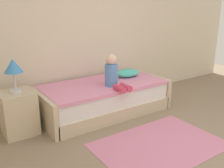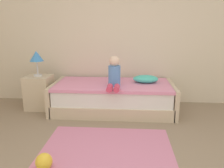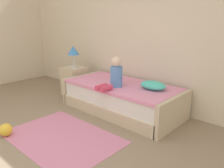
% 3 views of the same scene
% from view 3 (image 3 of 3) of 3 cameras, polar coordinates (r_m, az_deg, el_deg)
% --- Properties ---
extents(ground_plane, '(9.20, 9.20, 0.00)m').
position_cam_3_polar(ground_plane, '(2.90, -22.45, -18.34)').
color(ground_plane, gray).
extents(wall_rear, '(7.20, 0.10, 2.90)m').
position_cam_3_polar(wall_rear, '(4.18, 9.94, 13.90)').
color(wall_rear, beige).
rests_on(wall_rear, ground).
extents(bed, '(2.11, 1.00, 0.50)m').
position_cam_3_polar(bed, '(4.02, 2.41, -3.45)').
color(bed, beige).
rests_on(bed, ground).
extents(nightstand, '(0.44, 0.44, 0.60)m').
position_cam_3_polar(nightstand, '(4.96, -9.35, 0.74)').
color(nightstand, beige).
rests_on(nightstand, ground).
extents(table_lamp, '(0.24, 0.24, 0.45)m').
position_cam_3_polar(table_lamp, '(4.84, -9.69, 8.03)').
color(table_lamp, silver).
rests_on(table_lamp, nightstand).
extents(child_figure, '(0.20, 0.51, 0.50)m').
position_cam_3_polar(child_figure, '(3.71, 0.62, 2.27)').
color(child_figure, '#598CD1').
rests_on(child_figure, bed).
extents(pillow, '(0.44, 0.30, 0.13)m').
position_cam_3_polar(pillow, '(3.69, 10.27, -0.31)').
color(pillow, '#4CCCBC').
rests_on(pillow, bed).
extents(toy_ball, '(0.18, 0.18, 0.18)m').
position_cam_3_polar(toy_ball, '(3.56, -25.13, -10.39)').
color(toy_ball, yellow).
rests_on(toy_ball, ground).
extents(area_rug, '(1.60, 1.10, 0.01)m').
position_cam_3_polar(area_rug, '(3.30, -12.46, -12.95)').
color(area_rug, pink).
rests_on(area_rug, ground).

